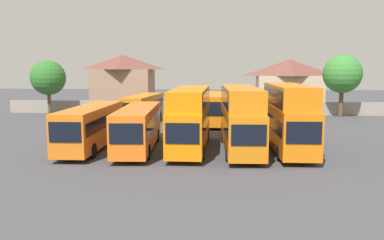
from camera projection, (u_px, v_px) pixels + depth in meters
ground at (201, 120)px, 48.73m from camera, size 140.00×140.00×0.00m
depot_boundary_wall at (203, 108)px, 54.84m from camera, size 56.00×0.50×1.80m
bus_1 at (91, 125)px, 31.28m from camera, size 2.69×11.17×3.39m
bus_2 at (138, 126)px, 30.87m from camera, size 3.24×11.38×3.36m
bus_3 at (190, 115)px, 30.93m from camera, size 2.75×11.42×4.85m
bus_4 at (241, 115)px, 30.34m from camera, size 3.02×11.42×4.97m
bus_5 at (288, 114)px, 30.19m from camera, size 2.77×10.70×5.16m
bus_6 at (143, 107)px, 45.66m from camera, size 3.22×10.41×3.30m
bus_7 at (190, 107)px, 45.24m from camera, size 2.71×11.47×3.52m
bus_8 at (218, 107)px, 44.94m from camera, size 2.92×10.74×3.51m
bus_9 at (250, 107)px, 44.48m from camera, size 2.68×11.09×3.46m
house_terrace_left at (123, 81)px, 63.58m from camera, size 9.83×6.83×8.56m
house_terrace_centre at (289, 84)px, 61.61m from camera, size 10.37×6.61×7.80m
tree_left_of_lot at (342, 74)px, 50.92m from camera, size 5.01×5.01×8.18m
tree_behind_wall at (48, 78)px, 52.81m from camera, size 4.69×4.69×7.50m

